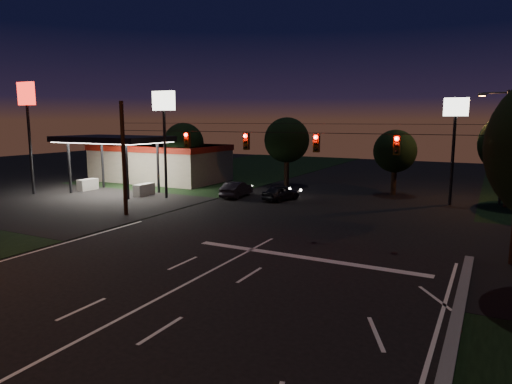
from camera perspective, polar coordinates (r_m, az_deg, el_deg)
The scene contains 17 objects.
ground at distance 15.57m, azimuth -22.10°, elevation -17.23°, with size 140.00×140.00×0.00m, color black.
cross_street_left at distance 40.23m, azimuth -23.22°, elevation -1.34°, with size 20.00×16.00×0.02m, color black.
stop_bar at distance 22.81m, azimuth 6.13°, elevation -8.14°, with size 12.00×0.50×0.01m, color silver.
utility_pole_right at distance 24.75m, azimuth 29.32°, elevation -7.91°, with size 0.30×0.30×9.00m, color black.
utility_pole_left at distance 33.74m, azimuth -15.91°, elevation -2.82°, with size 0.28×0.28×8.00m, color black.
signal_span at distance 26.20m, azimuth 3.01°, elevation 6.35°, with size 24.00×0.40×1.56m.
gas_station at distance 51.30m, azimuth -12.20°, elevation 3.96°, with size 14.20×16.10×5.25m.
pole_sign_left_near at distance 39.64m, azimuth -11.43°, elevation 9.22°, with size 2.20×0.30×9.10m.
pole_sign_left_far at distance 45.66m, azimuth -26.68°, elevation 9.19°, with size 2.00×0.30×10.00m.
pole_sign_right at distance 38.92m, azimuth 23.60°, elevation 7.57°, with size 1.80×0.30×8.40m.
street_light_right_far at distance 40.83m, azimuth 28.28°, elevation 5.88°, with size 2.20×0.35×9.00m.
tree_far_a at distance 48.56m, azimuth -8.93°, elevation 6.00°, with size 4.20×4.20×6.42m.
tree_far_b at distance 46.97m, azimuth 3.96°, elevation 6.42°, with size 4.60×4.60×6.98m.
tree_far_c at distance 42.75m, azimuth 17.03°, elevation 4.84°, with size 3.80×3.80×5.86m.
tree_far_d at distance 40.00m, azimuth 29.36°, elevation 5.15°, with size 4.80×4.80×7.30m.
car_oncoming_a at distance 38.43m, azimuth 3.12°, elevation -0.11°, with size 1.50×3.73×1.27m, color black.
car_oncoming_b at distance 40.11m, azimuth -2.45°, elevation 0.35°, with size 1.44×4.13×1.36m, color black.
Camera 1 is at (10.95, -8.80, 6.71)m, focal length 32.00 mm.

